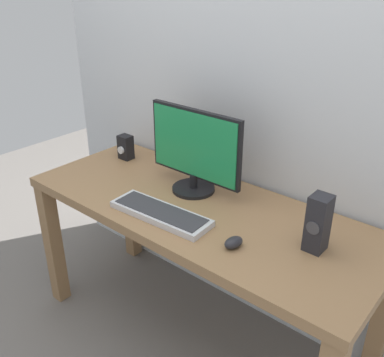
% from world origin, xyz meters
% --- Properties ---
extents(ground_plane, '(6.00, 6.00, 0.00)m').
position_xyz_m(ground_plane, '(0.00, 0.00, 0.00)').
color(ground_plane, slate).
extents(wall_back, '(2.46, 0.04, 3.00)m').
position_xyz_m(wall_back, '(0.00, 0.36, 1.50)').
color(wall_back, silver).
rests_on(wall_back, ground_plane).
extents(desk, '(1.62, 0.65, 0.75)m').
position_xyz_m(desk, '(0.00, 0.00, 0.64)').
color(desk, '#936D47').
rests_on(desk, ground_plane).
extents(monitor, '(0.49, 0.20, 0.39)m').
position_xyz_m(monitor, '(-0.11, 0.11, 0.95)').
color(monitor, black).
rests_on(monitor, desk).
extents(keyboard_primary, '(0.46, 0.17, 0.03)m').
position_xyz_m(keyboard_primary, '(-0.06, -0.17, 0.77)').
color(keyboard_primary, silver).
rests_on(keyboard_primary, desk).
extents(mouse, '(0.06, 0.09, 0.04)m').
position_xyz_m(mouse, '(0.30, -0.16, 0.77)').
color(mouse, '#232328').
rests_on(mouse, desk).
extents(speaker_right, '(0.07, 0.08, 0.22)m').
position_xyz_m(speaker_right, '(0.53, 0.03, 0.86)').
color(speaker_right, '#232328').
rests_on(speaker_right, desk).
extents(audio_controller, '(0.07, 0.07, 0.13)m').
position_xyz_m(audio_controller, '(-0.62, 0.15, 0.82)').
color(audio_controller, black).
rests_on(audio_controller, desk).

